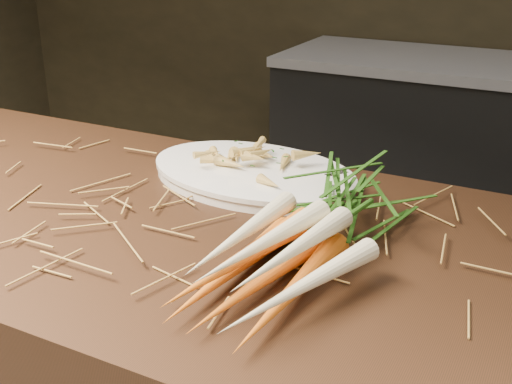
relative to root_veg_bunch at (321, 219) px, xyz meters
The scene contains 6 objects.
back_counter 1.95m from the root_veg_bunch, 88.66° to the left, with size 1.82×0.62×0.84m.
straw_bedding 0.26m from the root_veg_bunch, behind, with size 1.40×0.60×0.02m, color olive, non-canonical shape.
root_veg_bunch is the anchor object (origin of this frame).
serving_platter 0.29m from the root_veg_bunch, 137.81° to the left, with size 0.40×0.27×0.02m, color white, non-canonical shape.
roasted_veg_heap 0.29m from the root_veg_bunch, 137.81° to the left, with size 0.20×0.14×0.04m, color #A98033, non-canonical shape.
serving_fork 0.18m from the root_veg_bunch, 114.75° to the left, with size 0.01×0.15×0.00m, color silver.
Camera 1 is at (0.56, -0.49, 1.34)m, focal length 45.00 mm.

